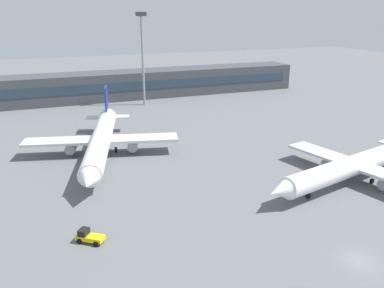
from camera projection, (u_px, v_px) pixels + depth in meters
ground_plane at (219, 154)px, 82.77m from camera, size 400.00×400.00×0.00m
terminal_building at (142, 84)px, 136.84m from camera, size 112.45×12.13×9.00m
airplane_near at (354, 165)px, 68.55m from camera, size 40.17×28.44×10.04m
airplane_mid at (101, 141)px, 80.51m from camera, size 31.79×44.81×11.24m
baggage_tug_yellow at (89, 236)px, 51.25m from camera, size 3.78×3.36×1.75m
floodlight_tower_west at (143, 53)px, 121.12m from camera, size 3.20×0.80×28.13m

